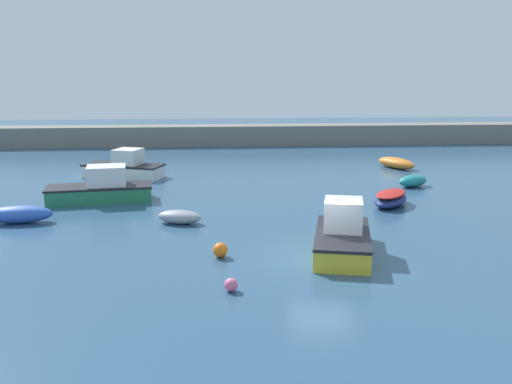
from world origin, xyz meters
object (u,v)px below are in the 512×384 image
(motorboat_with_cabin, at_px, (102,189))
(motorboat_grey_hull, at_px, (125,168))
(open_tender_yellow, at_px, (396,163))
(mooring_buoy_orange, at_px, (220,250))
(rowboat_with_red_cover, at_px, (391,199))
(mooring_buoy_pink, at_px, (231,285))
(fishing_dinghy_green, at_px, (413,181))
(rowboat_blue_near, at_px, (19,214))
(dinghy_near_pier, at_px, (180,217))
(cabin_cruiser_white, at_px, (343,236))

(motorboat_with_cabin, bearing_deg, motorboat_grey_hull, -99.57)
(open_tender_yellow, distance_m, mooring_buoy_orange, 23.09)
(rowboat_with_red_cover, distance_m, mooring_buoy_pink, 14.41)
(fishing_dinghy_green, bearing_deg, motorboat_grey_hull, 142.91)
(open_tender_yellow, bearing_deg, motorboat_with_cabin, 86.52)
(motorboat_grey_hull, bearing_deg, rowboat_with_red_cover, 169.86)
(motorboat_grey_hull, bearing_deg, mooring_buoy_orange, 130.40)
(fishing_dinghy_green, xyz_separation_m, motorboat_grey_hull, (-18.35, 4.34, 0.31))
(open_tender_yellow, xyz_separation_m, rowboat_blue_near, (-22.76, -13.23, 0.03))
(rowboat_with_red_cover, distance_m, open_tender_yellow, 11.84)
(motorboat_grey_hull, xyz_separation_m, mooring_buoy_pink, (6.52, -20.33, -0.45))
(open_tender_yellow, distance_m, rowboat_blue_near, 26.33)
(dinghy_near_pier, distance_m, motorboat_grey_hull, 12.50)
(fishing_dinghy_green, xyz_separation_m, motorboat_with_cabin, (-18.59, -2.52, 0.36))
(rowboat_with_red_cover, distance_m, rowboat_blue_near, 18.99)
(rowboat_with_red_cover, xyz_separation_m, fishing_dinghy_green, (2.86, 4.71, -0.03))
(dinghy_near_pier, xyz_separation_m, fishing_dinghy_green, (14.03, 7.39, 0.05))
(rowboat_blue_near, distance_m, mooring_buoy_orange, 11.18)
(open_tender_yellow, relative_size, mooring_buoy_orange, 5.97)
(cabin_cruiser_white, distance_m, motorboat_grey_hull, 20.04)
(cabin_cruiser_white, xyz_separation_m, fishing_dinghy_green, (7.22, 12.32, -0.36))
(open_tender_yellow, xyz_separation_m, motorboat_grey_hull, (-19.38, -2.13, 0.29))
(dinghy_near_pier, distance_m, cabin_cruiser_white, 8.42)
(dinghy_near_pier, xyz_separation_m, motorboat_with_cabin, (-4.56, 4.87, 0.40))
(rowboat_blue_near, relative_size, fishing_dinghy_green, 1.40)
(motorboat_grey_hull, bearing_deg, mooring_buoy_pink, 127.94)
(dinghy_near_pier, bearing_deg, mooring_buoy_pink, 122.00)
(cabin_cruiser_white, distance_m, fishing_dinghy_green, 14.28)
(mooring_buoy_pink, bearing_deg, fishing_dinghy_green, 53.50)
(rowboat_blue_near, xyz_separation_m, fishing_dinghy_green, (21.73, 6.75, -0.06))
(motorboat_with_cabin, height_order, motorboat_grey_hull, motorboat_with_cabin)
(dinghy_near_pier, relative_size, cabin_cruiser_white, 0.45)
(dinghy_near_pier, relative_size, fishing_dinghy_green, 1.03)
(rowboat_with_red_cover, height_order, mooring_buoy_orange, rowboat_with_red_cover)
(motorboat_grey_hull, bearing_deg, fishing_dinghy_green, -173.16)
(motorboat_with_cabin, height_order, mooring_buoy_pink, motorboat_with_cabin)
(mooring_buoy_orange, bearing_deg, open_tender_yellow, 55.22)
(dinghy_near_pier, height_order, mooring_buoy_orange, dinghy_near_pier)
(open_tender_yellow, bearing_deg, motorboat_grey_hull, 68.18)
(fishing_dinghy_green, height_order, mooring_buoy_pink, fishing_dinghy_green)
(open_tender_yellow, height_order, rowboat_blue_near, rowboat_blue_near)
(rowboat_blue_near, bearing_deg, fishing_dinghy_green, -166.29)
(mooring_buoy_pink, bearing_deg, motorboat_grey_hull, 107.79)
(fishing_dinghy_green, height_order, mooring_buoy_orange, fishing_dinghy_green)
(rowboat_blue_near, bearing_deg, rowboat_with_red_cover, -177.36)
(dinghy_near_pier, xyz_separation_m, rowboat_with_red_cover, (11.17, 2.68, 0.07))
(dinghy_near_pier, height_order, motorboat_with_cabin, motorboat_with_cabin)
(rowboat_blue_near, distance_m, motorboat_with_cabin, 5.28)
(rowboat_with_red_cover, relative_size, mooring_buoy_orange, 5.63)
(motorboat_grey_hull, height_order, mooring_buoy_orange, motorboat_grey_hull)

